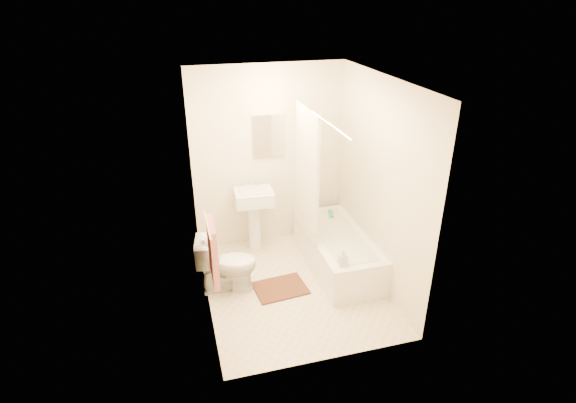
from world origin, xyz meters
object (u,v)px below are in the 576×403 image
object	(u,v)px
soap_bottle	(343,257)
sink	(255,218)
bathtub	(337,250)
bath_mat	(280,288)
toilet	(227,264)

from	to	relation	value
soap_bottle	sink	bearing A→B (deg)	119.06
bathtub	soap_bottle	distance (m)	0.75
soap_bottle	bath_mat	bearing A→B (deg)	151.23
bathtub	soap_bottle	bearing A→B (deg)	-107.17
sink	bath_mat	size ratio (longest dim) A/B	1.59
sink	soap_bottle	bearing A→B (deg)	-57.90
toilet	sink	bearing A→B (deg)	-22.23
bathtub	toilet	bearing A→B (deg)	-174.44
sink	bath_mat	xyz separation A→B (m)	(0.10, -0.96, -0.46)
bathtub	bath_mat	xyz separation A→B (m)	(-0.82, -0.31, -0.21)
bath_mat	toilet	bearing A→B (deg)	163.97
bathtub	bath_mat	bearing A→B (deg)	-159.58
sink	bathtub	bearing A→B (deg)	-32.20
sink	bathtub	distance (m)	1.15
toilet	sink	size ratio (longest dim) A/B	0.72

